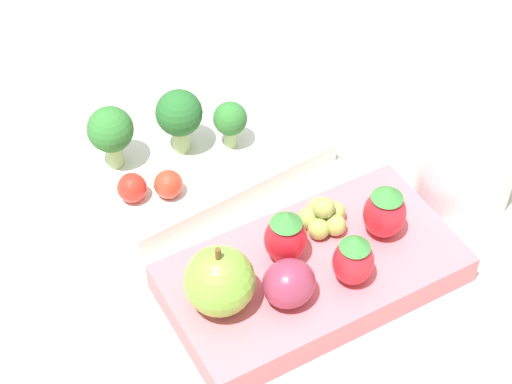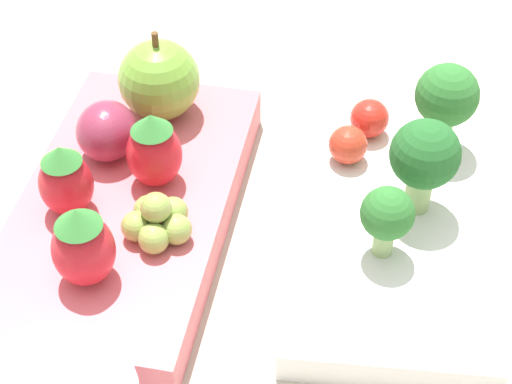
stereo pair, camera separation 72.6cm
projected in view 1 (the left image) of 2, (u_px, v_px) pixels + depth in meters
ground_plane at (240, 229)px, 0.67m from camera, size 4.00×4.00×0.00m
bento_box_savoury at (206, 160)px, 0.71m from camera, size 0.19×0.11×0.02m
bento_box_fruit at (312, 273)px, 0.63m from camera, size 0.22×0.13×0.02m
broccoli_floret_0 at (230, 120)px, 0.69m from camera, size 0.03×0.03×0.04m
broccoli_floret_1 at (111, 131)px, 0.67m from camera, size 0.04×0.04×0.06m
broccoli_floret_2 at (180, 115)px, 0.68m from camera, size 0.04×0.04×0.06m
cherry_tomato_0 at (132, 188)px, 0.66m from camera, size 0.02×0.02×0.02m
cherry_tomato_1 at (168, 184)px, 0.66m from camera, size 0.02×0.02×0.02m
apple at (220, 281)px, 0.57m from camera, size 0.05×0.05×0.06m
strawberry_0 at (385, 211)px, 0.62m from camera, size 0.03×0.03×0.05m
strawberry_1 at (353, 259)px, 0.59m from camera, size 0.03×0.03×0.04m
strawberry_2 at (289, 235)px, 0.60m from camera, size 0.03×0.03×0.05m
plum at (289, 283)px, 0.58m from camera, size 0.04×0.03×0.03m
grape_cluster at (323, 217)px, 0.63m from camera, size 0.04×0.04×0.03m
drinking_cup at (466, 167)px, 0.68m from camera, size 0.08×0.08×0.06m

